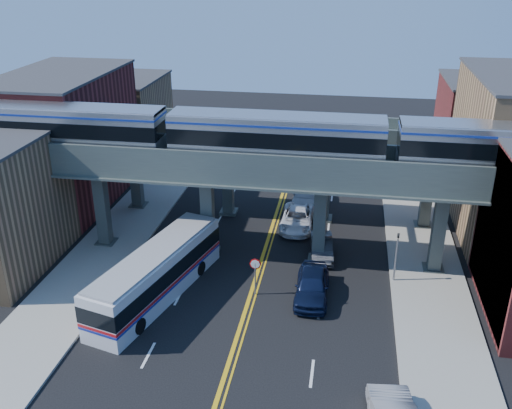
# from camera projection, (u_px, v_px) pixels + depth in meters

# --- Properties ---
(ground) EXTENTS (120.00, 120.00, 0.00)m
(ground) POSITION_uv_depth(u_px,v_px,m) (242.00, 321.00, 34.25)
(ground) COLOR black
(ground) RESTS_ON ground
(sidewalk_west) EXTENTS (5.00, 70.00, 0.16)m
(sidewalk_west) POSITION_uv_depth(u_px,v_px,m) (123.00, 232.00, 44.95)
(sidewalk_west) COLOR gray
(sidewalk_west) RESTS_ON ground
(sidewalk_east) EXTENTS (5.00, 70.00, 0.16)m
(sidewalk_east) POSITION_uv_depth(u_px,v_px,m) (423.00, 255.00, 41.50)
(sidewalk_east) COLOR gray
(sidewalk_east) RESTS_ON ground
(building_west_b) EXTENTS (8.00, 14.00, 11.00)m
(building_west_b) POSITION_uv_depth(u_px,v_px,m) (66.00, 139.00, 49.21)
(building_west_b) COLOR maroon
(building_west_b) RESTS_ON ground
(building_west_c) EXTENTS (8.00, 10.00, 8.00)m
(building_west_c) POSITION_uv_depth(u_px,v_px,m) (124.00, 116.00, 61.53)
(building_west_c) COLOR #906F4A
(building_west_c) RESTS_ON ground
(building_east_c) EXTENTS (8.00, 10.00, 9.00)m
(building_east_c) POSITION_uv_depth(u_px,v_px,m) (482.00, 128.00, 55.78)
(building_east_c) COLOR maroon
(building_east_c) RESTS_ON ground
(mural_panel) EXTENTS (0.10, 9.50, 9.50)m
(mural_panel) POSITION_uv_depth(u_px,v_px,m) (495.00, 239.00, 33.74)
(mural_panel) COLOR teal
(mural_panel) RESTS_ON ground
(elevated_viaduct_near) EXTENTS (52.00, 3.60, 7.40)m
(elevated_viaduct_near) POSITION_uv_depth(u_px,v_px,m) (263.00, 173.00, 38.83)
(elevated_viaduct_near) COLOR #384140
(elevated_viaduct_near) RESTS_ON ground
(elevated_viaduct_far) EXTENTS (52.00, 3.60, 7.40)m
(elevated_viaduct_far) POSITION_uv_depth(u_px,v_px,m) (277.00, 142.00, 45.13)
(elevated_viaduct_far) COLOR #384140
(elevated_viaduct_far) RESTS_ON ground
(transit_train) EXTENTS (44.20, 2.77, 3.22)m
(transit_train) POSITION_uv_depth(u_px,v_px,m) (276.00, 136.00, 37.61)
(transit_train) COLOR black
(transit_train) RESTS_ON elevated_viaduct_near
(stop_sign) EXTENTS (0.76, 0.09, 2.63)m
(stop_sign) POSITION_uv_depth(u_px,v_px,m) (255.00, 271.00, 36.19)
(stop_sign) COLOR slate
(stop_sign) RESTS_ON ground
(traffic_signal) EXTENTS (0.15, 0.18, 4.10)m
(traffic_signal) POSITION_uv_depth(u_px,v_px,m) (397.00, 252.00, 37.34)
(traffic_signal) COLOR slate
(traffic_signal) RESTS_ON ground
(transit_bus) EXTENTS (5.63, 12.32, 3.10)m
(transit_bus) POSITION_uv_depth(u_px,v_px,m) (157.00, 274.00, 36.15)
(transit_bus) COLOR silver
(transit_bus) RESTS_ON ground
(car_lane_a) EXTENTS (2.14, 5.23, 1.77)m
(car_lane_a) POSITION_uv_depth(u_px,v_px,m) (312.00, 285.00, 36.25)
(car_lane_a) COLOR black
(car_lane_a) RESTS_ON ground
(car_lane_b) EXTENTS (1.99, 4.51, 1.44)m
(car_lane_b) POSITION_uv_depth(u_px,v_px,m) (321.00, 247.00, 41.27)
(car_lane_b) COLOR #2F2F32
(car_lane_b) RESTS_ON ground
(car_lane_c) EXTENTS (2.54, 5.43, 1.50)m
(car_lane_c) POSITION_uv_depth(u_px,v_px,m) (297.00, 218.00, 45.60)
(car_lane_c) COLOR white
(car_lane_c) RESTS_ON ground
(car_lane_d) EXTENTS (3.10, 6.38, 1.79)m
(car_lane_d) POSITION_uv_depth(u_px,v_px,m) (308.00, 196.00, 49.51)
(car_lane_d) COLOR #B6B5BB
(car_lane_d) RESTS_ON ground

